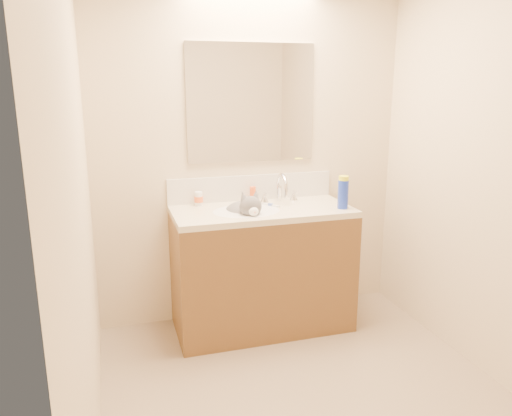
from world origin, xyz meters
TOP-DOWN VIEW (x-y plane):
  - ground at (0.00, 0.00)m, footprint 2.50×2.50m
  - room_shell at (0.00, 0.00)m, footprint 2.24×2.54m
  - vanity_cabinet at (0.00, 0.97)m, footprint 1.20×0.55m
  - counter_slab at (0.00, 0.97)m, footprint 1.20×0.55m
  - basin at (-0.12, 0.94)m, footprint 0.45×0.36m
  - faucet at (0.18, 1.11)m, footprint 0.28×0.20m
  - cat at (-0.12, 0.97)m, footprint 0.33×0.39m
  - backsplash at (0.00, 1.24)m, footprint 1.20×0.02m
  - mirror at (0.00, 1.24)m, footprint 0.90×0.02m
  - pill_bottle at (-0.39, 1.18)m, footprint 0.06×0.06m
  - pill_label at (-0.39, 1.18)m, footprint 0.06×0.06m
  - silver_jar at (0.01, 1.18)m, footprint 0.05×0.05m
  - amber_bottle at (-0.01, 1.18)m, footprint 0.05×0.05m
  - toothbrush at (0.08, 1.03)m, footprint 0.10×0.13m
  - toothbrush_head at (0.08, 1.03)m, footprint 0.03×0.04m
  - spray_can at (0.52, 0.82)m, footprint 0.09×0.09m
  - spray_cap at (0.52, 0.82)m, footprint 0.08×0.08m

SIDE VIEW (x-z plane):
  - ground at x=0.00m, z-range 0.00..0.00m
  - vanity_cabinet at x=0.00m, z-range 0.00..0.82m
  - basin at x=-0.12m, z-range 0.72..0.86m
  - cat at x=-0.12m, z-range 0.67..0.98m
  - counter_slab at x=0.00m, z-range 0.82..0.86m
  - toothbrush at x=0.08m, z-range 0.86..0.87m
  - toothbrush_head at x=0.08m, z-range 0.86..0.88m
  - silver_jar at x=0.01m, z-range 0.86..0.92m
  - pill_label at x=-0.39m, z-range 0.89..0.92m
  - pill_bottle at x=-0.39m, z-range 0.86..0.96m
  - amber_bottle at x=-0.01m, z-range 0.86..0.97m
  - faucet at x=0.18m, z-range 0.84..1.05m
  - backsplash at x=0.00m, z-range 0.86..1.04m
  - spray_can at x=0.52m, z-range 0.86..1.05m
  - spray_cap at x=0.52m, z-range 1.04..1.08m
  - room_shell at x=0.00m, z-range 0.23..2.75m
  - mirror at x=0.00m, z-range 1.14..1.94m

